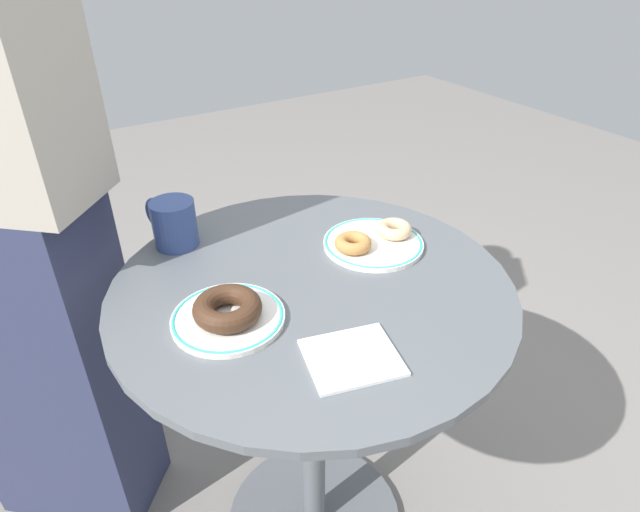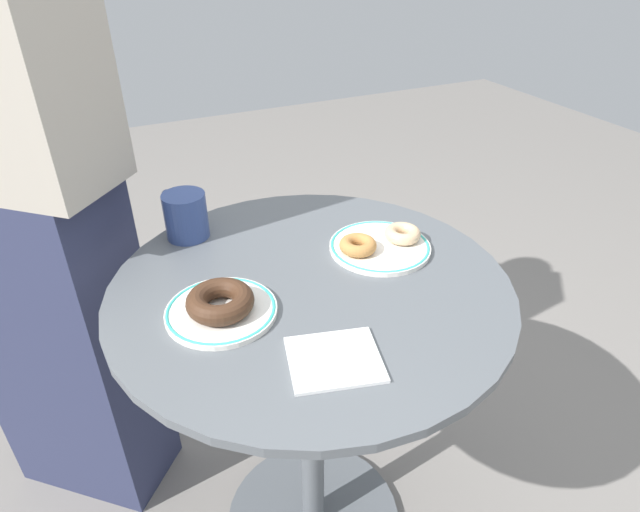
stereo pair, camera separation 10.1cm
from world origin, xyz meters
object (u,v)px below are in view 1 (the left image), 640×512
Objects in this scene: plate_left at (228,318)px; donut_chocolate at (227,308)px; donut_old_fashioned at (353,243)px; paper_napkin at (352,357)px; coffee_mug at (173,223)px; cafe_table at (313,385)px; donut_glazed at (394,229)px; plate_right at (373,243)px.

donut_chocolate is at bearing -102.75° from plate_left.
donut_old_fashioned reaches higher than paper_napkin.
donut_old_fashioned is at bearing 54.73° from paper_napkin.
cafe_table is at bearing -58.63° from coffee_mug.
coffee_mug is at bearing 87.61° from donut_chocolate.
donut_glazed is (0.42, 0.07, -0.01)m from donut_chocolate.
plate_left is at bearing 123.37° from paper_napkin.
coffee_mug reaches higher than donut_glazed.
plate_right is at bearing 10.63° from plate_left.
coffee_mug reaches higher than cafe_table.
cafe_table is 5.92× the size of coffee_mug.
donut_old_fashioned is at bearing -37.95° from coffee_mug.
plate_left is 0.30m from coffee_mug.
donut_chocolate reaches higher than donut_old_fashioned.
donut_glazed reaches higher than paper_napkin.
donut_old_fashioned reaches higher than cafe_table.
donut_chocolate is at bearing -92.39° from coffee_mug.
cafe_table is 3.70× the size of plate_right.
plate_left reaches higher than paper_napkin.
coffee_mug is (-0.40, 0.23, 0.03)m from donut_glazed.
paper_napkin is at bearing -76.85° from coffee_mug.
donut_old_fashioned is (0.31, 0.07, 0.02)m from plate_left.
plate_right is 1.79× the size of donut_chocolate.
donut_chocolate reaches higher than donut_glazed.
plate_right is 0.37m from donut_chocolate.
plate_right is (0.36, 0.07, 0.00)m from plate_left.
donut_glazed is at bearing 9.22° from plate_left.
donut_chocolate is at bearing -170.25° from donut_glazed.
coffee_mug is at bearing 87.76° from plate_left.
paper_napkin is 1.09× the size of coffee_mug.
plate_left is 0.93× the size of plate_right.
cafe_table is 10.22× the size of donut_old_fashioned.
paper_napkin is (-0.24, -0.26, -0.00)m from plate_right.
donut_chocolate is at bearing -172.47° from cafe_table.
plate_right is at bearing 1.52° from donut_old_fashioned.
donut_glazed is at bearing 11.46° from cafe_table.
plate_left is 1.49× the size of coffee_mug.
cafe_table is 5.44× the size of paper_napkin.
donut_chocolate is 0.32m from donut_old_fashioned.
donut_glazed is at bearing 0.51° from donut_old_fashioned.
coffee_mug reaches higher than plate_left.
plate_left is 1.66× the size of donut_chocolate.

